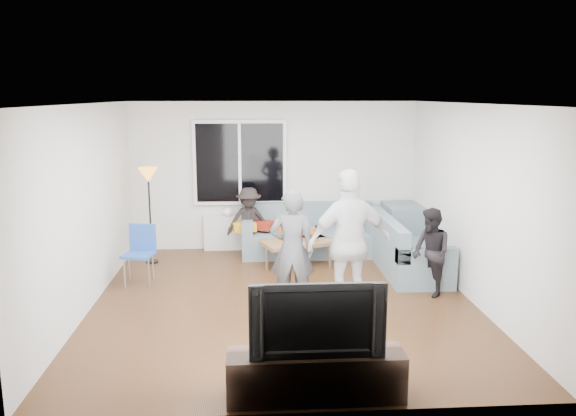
{
  "coord_description": "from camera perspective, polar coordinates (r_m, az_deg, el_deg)",
  "views": [
    {
      "loc": [
        -0.42,
        -7.27,
        2.71
      ],
      "look_at": [
        0.1,
        0.6,
        1.15
      ],
      "focal_mm": 35.8,
      "sensor_mm": 36.0,
      "label": 1
    }
  ],
  "objects": [
    {
      "name": "bottle_a",
      "position": [
        9.29,
        -0.79,
        -2.51
      ],
      "size": [
        0.07,
        0.07,
        0.22
      ],
      "primitive_type": "cylinder",
      "color": "#D04F0C",
      "rests_on": "coffee_table"
    },
    {
      "name": "sofa_right_section",
      "position": [
        9.12,
        11.89,
        -3.56
      ],
      "size": [
        2.0,
        0.85,
        0.85
      ],
      "primitive_type": null,
      "rotation": [
        0.0,
        0.0,
        1.57
      ],
      "color": "slate",
      "rests_on": "floor"
    },
    {
      "name": "ceiling",
      "position": [
        7.28,
        -0.48,
        10.48
      ],
      "size": [
        5.0,
        5.5,
        0.04
      ],
      "primitive_type": "cube",
      "color": "white",
      "rests_on": "ground"
    },
    {
      "name": "side_chair",
      "position": [
        8.58,
        -14.64,
        -4.59
      ],
      "size": [
        0.48,
        0.48,
        0.86
      ],
      "primitive_type": null,
      "rotation": [
        0.0,
        0.0,
        -0.22
      ],
      "color": "#2853AE",
      "rests_on": "floor"
    },
    {
      "name": "wall_right",
      "position": [
        7.97,
        17.95,
        0.45
      ],
      "size": [
        0.04,
        5.5,
        2.6
      ],
      "primitive_type": "cube",
      "color": "silver",
      "rests_on": "ground"
    },
    {
      "name": "tv_console",
      "position": [
        5.41,
        2.76,
        -16.25
      ],
      "size": [
        1.6,
        0.4,
        0.44
      ],
      "primitive_type": "cube",
      "color": "#302218",
      "rests_on": "floor"
    },
    {
      "name": "player_right",
      "position": [
        7.1,
        6.14,
        -3.5
      ],
      "size": [
        1.14,
        0.66,
        1.83
      ],
      "primitive_type": "imported",
      "rotation": [
        0.0,
        0.0,
        3.35
      ],
      "color": "silver",
      "rests_on": "floor"
    },
    {
      "name": "bottle_e",
      "position": [
        9.39,
        2.89,
        -2.37
      ],
      "size": [
        0.07,
        0.07,
        0.22
      ],
      "primitive_type": "cylinder",
      "color": "black",
      "rests_on": "coffee_table"
    },
    {
      "name": "sofa_back_section",
      "position": [
        9.86,
        2.12,
        -2.21
      ],
      "size": [
        2.3,
        0.85,
        0.85
      ],
      "primitive_type": null,
      "color": "slate",
      "rests_on": "floor"
    },
    {
      "name": "wall_front",
      "position": [
        4.73,
        1.51,
        -6.17
      ],
      "size": [
        5.0,
        0.04,
        2.6
      ],
      "primitive_type": "cube",
      "color": "silver",
      "rests_on": "ground"
    },
    {
      "name": "floor_lamp",
      "position": [
        9.54,
        -13.54,
        -0.79
      ],
      "size": [
        0.32,
        0.32,
        1.56
      ],
      "primitive_type": null,
      "color": "orange",
      "rests_on": "floor"
    },
    {
      "name": "wall_back",
      "position": [
        10.14,
        -1.38,
        3.21
      ],
      "size": [
        5.0,
        0.04,
        2.6
      ],
      "primitive_type": "cube",
      "color": "silver",
      "rests_on": "ground"
    },
    {
      "name": "cushion_red",
      "position": [
        9.85,
        -2.5,
        -1.72
      ],
      "size": [
        0.46,
        0.43,
        0.13
      ],
      "primitive_type": "cube",
      "rotation": [
        0.0,
        0.0,
        -0.49
      ],
      "color": "maroon",
      "rests_on": "sofa_back_section"
    },
    {
      "name": "bottle_c",
      "position": [
        9.39,
        0.96,
        -2.41
      ],
      "size": [
        0.07,
        0.07,
        0.2
      ],
      "primitive_type": "cylinder",
      "color": "black",
      "rests_on": "coffee_table"
    },
    {
      "name": "radiator",
      "position": [
        10.21,
        -4.7,
        -2.44
      ],
      "size": [
        1.3,
        0.12,
        0.62
      ],
      "primitive_type": "cube",
      "color": "silver",
      "rests_on": "floor"
    },
    {
      "name": "coffee_table",
      "position": [
        9.29,
        0.93,
        -4.48
      ],
      "size": [
        1.24,
        0.93,
        0.4
      ],
      "primitive_type": "cube",
      "rotation": [
        0.0,
        0.0,
        0.34
      ],
      "color": "olive",
      "rests_on": "floor"
    },
    {
      "name": "window_mullion",
      "position": [
        9.98,
        -4.81,
        4.48
      ],
      "size": [
        0.05,
        0.03,
        1.35
      ],
      "primitive_type": "cube",
      "color": "white",
      "rests_on": "window_frame"
    },
    {
      "name": "potted_plant",
      "position": [
        10.07,
        -3.75,
        0.16
      ],
      "size": [
        0.19,
        0.16,
        0.33
      ],
      "primitive_type": "imported",
      "rotation": [
        0.0,
        0.0,
        0.09
      ],
      "color": "#386829",
      "rests_on": "radiator"
    },
    {
      "name": "spectator_back",
      "position": [
        9.8,
        -3.9,
        -1.35
      ],
      "size": [
        0.83,
        0.57,
        1.17
      ],
      "primitive_type": "imported",
      "rotation": [
        0.0,
        0.0,
        0.2
      ],
      "color": "black",
      "rests_on": "floor"
    },
    {
      "name": "bottle_d",
      "position": [
        9.12,
        2.55,
        -2.74
      ],
      "size": [
        0.07,
        0.07,
        0.23
      ],
      "primitive_type": "cylinder",
      "color": "#FF4916",
      "rests_on": "coffee_table"
    },
    {
      "name": "spectator_right",
      "position": [
        8.07,
        14.01,
        -4.29
      ],
      "size": [
        0.59,
        0.68,
        1.21
      ],
      "primitive_type": "imported",
      "rotation": [
        0.0,
        0.0,
        -1.32
      ],
      "color": "black",
      "rests_on": "floor"
    },
    {
      "name": "cushion_yellow",
      "position": [
        9.77,
        -4.38,
        -1.85
      ],
      "size": [
        0.43,
        0.38,
        0.14
      ],
      "primitive_type": "cube",
      "rotation": [
        0.0,
        0.0,
        0.16
      ],
      "color": "gold",
      "rests_on": "sofa_back_section"
    },
    {
      "name": "bottle_b",
      "position": [
        9.04,
        0.17,
        -2.85
      ],
      "size": [
        0.08,
        0.08,
        0.23
      ],
      "primitive_type": "cylinder",
      "color": "#43931A",
      "rests_on": "coffee_table"
    },
    {
      "name": "television",
      "position": [
        5.17,
        2.82,
        -10.69
      ],
      "size": [
        1.2,
        0.16,
        0.69
      ],
      "primitive_type": "imported",
      "color": "black",
      "rests_on": "tv_console"
    },
    {
      "name": "vase",
      "position": [
        10.1,
        -6.0,
        -0.29
      ],
      "size": [
        0.2,
        0.2,
        0.18
      ],
      "primitive_type": "imported",
      "rotation": [
        0.0,
        0.0,
        0.17
      ],
      "color": "white",
      "rests_on": "radiator"
    },
    {
      "name": "window_frame",
      "position": [
        10.03,
        -4.81,
        4.52
      ],
      "size": [
        1.62,
        0.06,
        1.47
      ],
      "primitive_type": "cube",
      "color": "white",
      "rests_on": "wall_back"
    },
    {
      "name": "wall_left",
      "position": [
        7.69,
        -19.55,
        -0.02
      ],
      "size": [
        0.04,
        5.5,
        2.6
      ],
      "primitive_type": "cube",
      "color": "silver",
      "rests_on": "ground"
    },
    {
      "name": "window_glass",
      "position": [
        9.99,
        -4.81,
        4.49
      ],
      "size": [
        1.5,
        0.02,
        1.35
      ],
      "primitive_type": "cube",
      "color": "black",
      "rests_on": "window_frame"
    },
    {
      "name": "pitcher",
      "position": [
        9.18,
        0.96,
        -2.83
      ],
      "size": [
        0.17,
        0.17,
        0.17
      ],
      "primitive_type": "cylinder",
      "color": "maroon",
      "rests_on": "coffee_table"
    },
    {
      "name": "player_left",
      "position": [
        7.27,
        0.41,
        -4.2
      ],
      "size": [
        0.62,
        0.45,
        1.56
      ],
      "primitive_type": "imported",
      "rotation": [
        0.0,
        0.0,
        3.0
      ],
      "color": "#46474B",
      "rests_on": "floor"
    },
    {
      "name": "sofa_corner",
      "position": [
        10.18,
        11.95,
        -2.01
      ],
      "size": [
        0.85,
        0.85,
        0.85
      ],
      "primitive_type": "cube",
      "color": "slate",
      "rests_on": "floor"
    },
    {
      "name": "floor",
      "position": [
        7.78,
        -0.45,
        -9.37
      ],
      "size": [
        5.0,
        5.5,
        0.04
      ],
      "primitive_type": "cube",
      "color": "#56351C",
      "rests_on": "ground"
    }
  ]
}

